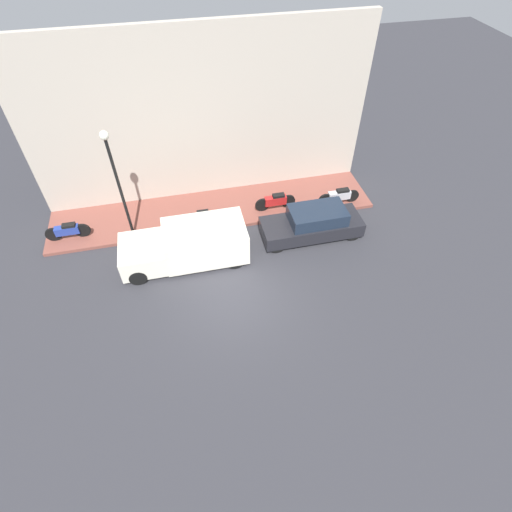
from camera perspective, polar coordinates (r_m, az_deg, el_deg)
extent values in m
plane|color=#2D2D33|center=(15.50, -3.09, -5.72)|extent=(60.00, 60.00, 0.00)
cube|color=brown|center=(19.16, -6.05, 6.61)|extent=(2.87, 14.95, 0.15)
cube|color=#B2A899|center=(18.43, -7.76, 18.82)|extent=(0.30, 14.95, 7.71)
cube|color=black|center=(17.67, 7.88, 4.19)|extent=(1.61, 4.37, 0.64)
cube|color=#192333|center=(17.34, 8.76, 5.80)|extent=(1.42, 2.41, 0.58)
cylinder|color=black|center=(16.88, 3.04, 1.41)|extent=(0.20, 0.64, 0.64)
cylinder|color=black|center=(17.85, 1.90, 4.43)|extent=(0.20, 0.64, 0.64)
cylinder|color=black|center=(17.92, 13.71, 3.08)|extent=(0.20, 0.64, 0.64)
cylinder|color=black|center=(18.83, 12.13, 5.87)|extent=(0.20, 0.64, 0.64)
cube|color=silver|center=(16.39, -7.26, 2.17)|extent=(2.03, 3.29, 1.41)
cube|color=silver|center=(16.64, -15.83, 0.24)|extent=(1.93, 1.77, 0.99)
cube|color=#192333|center=(16.49, -16.92, 0.76)|extent=(1.73, 0.97, 0.39)
cylinder|color=black|center=(16.30, -16.50, -2.92)|extent=(0.22, 0.70, 0.70)
cylinder|color=black|center=(17.55, -16.61, 1.34)|extent=(0.22, 0.70, 0.70)
cylinder|color=black|center=(16.23, -3.01, -0.76)|extent=(0.22, 0.70, 0.70)
cylinder|color=black|center=(17.48, -4.10, 3.37)|extent=(0.22, 0.70, 0.70)
cube|color=#B21E1E|center=(18.72, 2.79, 7.94)|extent=(0.30, 1.02, 0.40)
cube|color=black|center=(18.59, 3.24, 8.62)|extent=(0.27, 0.55, 0.12)
cylinder|color=black|center=(18.69, 0.91, 7.32)|extent=(0.10, 0.66, 0.66)
cylinder|color=black|center=(18.96, 4.62, 7.82)|extent=(0.10, 0.66, 0.66)
cube|color=navy|center=(18.98, -25.38, 3.37)|extent=(0.30, 0.99, 0.36)
cube|color=black|center=(18.80, -25.22, 3.98)|extent=(0.27, 0.54, 0.12)
cylinder|color=black|center=(19.23, -26.95, 2.77)|extent=(0.10, 0.67, 0.67)
cylinder|color=black|center=(18.91, -23.54, 3.39)|extent=(0.10, 0.67, 0.67)
cube|color=black|center=(18.00, -7.93, 5.48)|extent=(0.30, 0.94, 0.40)
cube|color=black|center=(17.84, -7.61, 6.19)|extent=(0.27, 0.51, 0.12)
cylinder|color=black|center=(18.09, -9.78, 4.79)|extent=(0.10, 0.55, 0.55)
cylinder|color=black|center=(18.13, -5.99, 5.40)|extent=(0.10, 0.55, 0.55)
cube|color=#B7B7BF|center=(19.43, 11.80, 8.49)|extent=(0.30, 1.07, 0.40)
cube|color=black|center=(19.33, 12.31, 9.14)|extent=(0.27, 0.58, 0.12)
cylinder|color=black|center=(19.28, 9.83, 7.91)|extent=(0.10, 0.63, 0.63)
cylinder|color=black|center=(19.79, 13.59, 8.35)|extent=(0.10, 0.63, 0.63)
cylinder|color=black|center=(17.00, -18.74, 8.73)|extent=(0.12, 0.12, 4.70)
sphere|color=silver|center=(15.74, -20.89, 15.80)|extent=(0.35, 0.35, 0.35)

